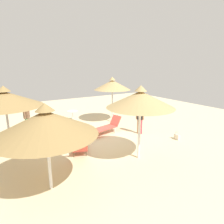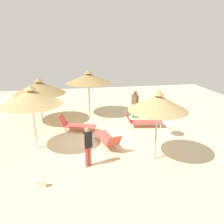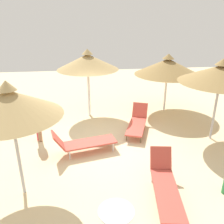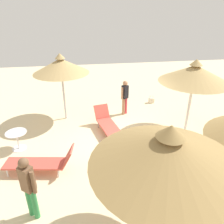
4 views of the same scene
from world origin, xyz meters
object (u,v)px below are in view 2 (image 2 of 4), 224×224
Objects in this scene: parasol_umbrella_front at (39,87)px; person_standing_near_right at (88,144)px; parasol_umbrella_back at (89,78)px; lounge_chair_center at (142,121)px; lounge_chair_edge at (108,138)px; lounge_chair_far_right at (76,124)px; side_table_round at (170,127)px; person_standing_near_left at (135,102)px; handbag at (41,183)px; parasol_umbrella_far_left at (158,103)px; parasol_umbrella_near_right at (31,97)px.

parasol_umbrella_front is 1.81× the size of person_standing_near_right.
lounge_chair_center is at bearing -44.53° from parasol_umbrella_back.
lounge_chair_edge is at bearing -84.76° from parasol_umbrella_back.
lounge_chair_far_right is 2.91× the size of side_table_round.
parasol_umbrella_front is at bearing 130.65° from lounge_chair_edge.
side_table_round is (0.99, -2.91, -0.52)m from person_standing_near_left.
person_standing_near_right is 3.92× the size of handbag.
lounge_chair_edge is 2.98× the size of side_table_round.
person_standing_near_right is (-2.68, -0.04, -1.48)m from parasol_umbrella_far_left.
parasol_umbrella_front is at bearing 133.22° from parasol_umbrella_far_left.
lounge_chair_center is at bearing -18.44° from parasol_umbrella_front.
lounge_chair_edge is at bearing -122.60° from person_standing_near_left.
lounge_chair_center reaches higher than lounge_chair_far_right.
parasol_umbrella_near_right reaches higher than handbag.
lounge_chair_edge is (3.13, -0.33, -1.98)m from parasol_umbrella_near_right.
lounge_chair_center reaches higher than lounge_chair_edge.
side_table_round is (1.56, 2.11, -1.92)m from parasol_umbrella_far_left.
parasol_umbrella_back reaches higher than person_standing_near_right.
person_standing_near_right reaches higher than lounge_chair_far_right.
lounge_chair_center is (5.36, 1.64, -2.00)m from parasol_umbrella_near_right.
parasol_umbrella_near_right reaches higher than parasol_umbrella_front.
parasol_umbrella_near_right is 6.42m from person_standing_near_left.
lounge_chair_far_right is 2.51m from lounge_chair_edge.
parasol_umbrella_far_left is 3.25m from side_table_round.
person_standing_near_left reaches higher than lounge_chair_far_right.
parasol_umbrella_back is 4.09× the size of side_table_round.
lounge_chair_center is 1.69m from person_standing_near_left.
parasol_umbrella_far_left is at bearing -98.97° from lounge_chair_center.
lounge_chair_far_right is at bearing 130.64° from parasol_umbrella_far_left.
person_standing_near_left reaches higher than lounge_chair_center.
parasol_umbrella_near_right is 6.67m from side_table_round.
parasol_umbrella_back reaches higher than handbag.
person_standing_near_left is at bearing -21.32° from parasol_umbrella_back.
handbag is at bearing -137.13° from lounge_chair_center.
person_standing_near_left reaches higher than side_table_round.
person_standing_near_right reaches higher than lounge_chair_center.
lounge_chair_center is at bearing 47.20° from person_standing_near_right.
parasol_umbrella_near_right is at bearing -134.70° from lounge_chair_far_right.
parasol_umbrella_front is at bearing 95.81° from handbag.
parasol_umbrella_back is 1.41× the size of lounge_chair_far_right.
parasol_umbrella_far_left reaches higher than person_standing_near_right.
side_table_round is at bearing 10.98° from lounge_chair_edge.
parasol_umbrella_back is at bearing 158.68° from person_standing_near_left.
lounge_chair_far_right is (1.90, -1.71, -1.71)m from parasol_umbrella_front.
person_standing_near_left is 2.44× the size of side_table_round.
parasol_umbrella_back is 5.01m from lounge_chair_edge.
side_table_round is at bearing 2.75° from parasol_umbrella_near_right.
parasol_umbrella_far_left reaches higher than parasol_umbrella_near_right.
parasol_umbrella_back reaches higher than parasol_umbrella_front.
side_table_round is at bearing -47.08° from parasol_umbrella_back.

